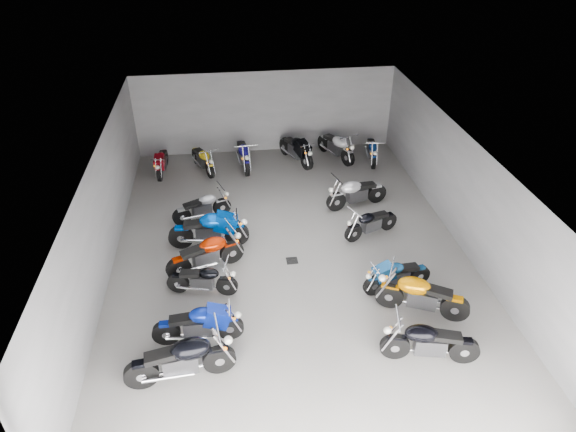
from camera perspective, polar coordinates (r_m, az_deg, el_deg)
The scene contains 23 objects.
ground at distance 14.96m, azimuth 0.18°, elevation -3.85°, with size 14.00×14.00×0.00m, color gray.
wall_back at distance 20.37m, azimuth -2.52°, elevation 11.47°, with size 10.00×0.10×3.20m, color gray.
wall_left at distance 14.38m, azimuth -19.96°, elevation -0.01°, with size 0.10×14.00×3.20m, color gray.
wall_right at distance 15.48m, azimuth 18.89°, elevation 2.60°, with size 0.10×14.00×3.20m, color gray.
ceiling at distance 13.32m, azimuth 0.21°, elevation 7.42°, with size 10.00×14.00×0.04m, color black.
drain_grate at distance 14.56m, azimuth 0.45°, elevation -4.98°, with size 0.32×0.32×0.01m, color black.
motorcycle_left_a at distance 11.33m, azimuth -11.76°, elevation -15.36°, with size 2.35×0.54×1.03m.
motorcycle_left_b at distance 12.09m, azimuth -9.87°, elevation -11.77°, with size 2.09×0.41×0.92m.
motorcycle_left_c at distance 13.39m, azimuth -9.43°, elevation -6.97°, with size 1.83×0.55×0.81m.
motorcycle_left_d at distance 14.09m, azimuth -9.06°, elevation -4.20°, with size 2.12×0.93×0.98m.
motorcycle_left_e at distance 15.01m, azimuth -8.71°, elevation -1.52°, with size 2.34×0.48×1.03m.
motorcycle_left_f at distance 16.33m, azimuth -9.48°, elevation 1.00°, with size 1.84×0.75×0.84m.
motorcycle_right_a at distance 11.91m, azimuth 15.41°, elevation -13.37°, with size 2.15×0.63×0.95m.
motorcycle_right_b at distance 12.99m, azimuth 14.59°, elevation -8.54°, with size 2.13×1.10×1.00m.
motorcycle_right_c at distance 13.61m, azimuth 11.97°, elevation -6.48°, with size 1.89×0.52×0.84m.
motorcycle_right_e at distance 15.55m, azimuth 9.18°, elevation -0.75°, with size 1.79×0.82×0.83m.
motorcycle_right_f at distance 16.93m, azimuth 7.58°, elevation 2.60°, with size 2.12×0.66×0.95m.
motorcycle_back_a at distance 19.50m, azimuth -13.85°, elevation 5.87°, with size 0.40×1.89×0.83m.
motorcycle_back_b at distance 19.35m, azimuth -9.43°, elevation 6.25°, with size 0.87×1.86×0.86m.
motorcycle_back_c at distance 19.42m, azimuth -4.97°, elevation 6.86°, with size 0.48×2.20×0.96m.
motorcycle_back_d at distance 19.73m, azimuth 0.93°, elevation 7.42°, with size 1.03×2.08×0.97m.
motorcycle_back_e at distance 20.09m, azimuth 5.39°, elevation 7.75°, with size 1.06×2.07×0.97m.
motorcycle_back_f at distance 20.09m, azimuth 9.31°, elevation 7.24°, with size 0.48×1.92×0.85m.
Camera 1 is at (-1.64, -11.98, 8.81)m, focal length 32.00 mm.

